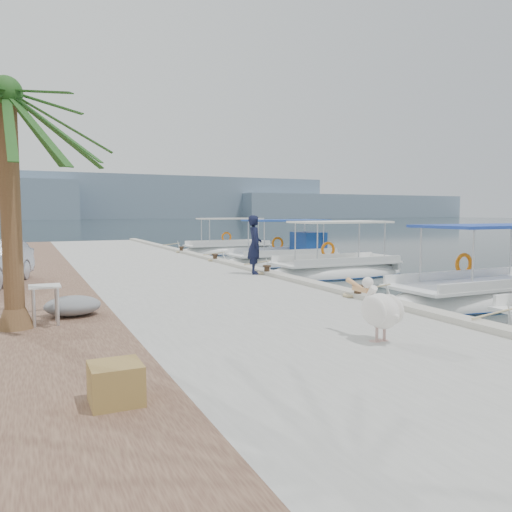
{
  "coord_description": "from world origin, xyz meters",
  "views": [
    {
      "loc": [
        -7.61,
        -13.3,
        2.57
      ],
      "look_at": [
        -1.0,
        0.96,
        1.2
      ],
      "focal_mm": 35.0,
      "sensor_mm": 36.0,
      "label": 1
    }
  ],
  "objects": [
    {
      "name": "folding_table",
      "position": [
        -7.32,
        -3.37,
        1.02
      ],
      "size": [
        0.55,
        0.55,
        0.73
      ],
      "color": "silver",
      "rests_on": "cobblestone_strip"
    },
    {
      "name": "wooden_crate",
      "position": [
        -6.77,
        -7.86,
        0.72
      ],
      "size": [
        0.55,
        0.55,
        0.44
      ],
      "primitive_type": "cube",
      "color": "olive",
      "rests_on": "cobblestone_strip"
    },
    {
      "name": "date_palm",
      "position": [
        -7.83,
        -3.48,
        4.61
      ],
      "size": [
        4.6,
        4.6,
        5.05
      ],
      "color": "brown",
      "rests_on": "cobblestone_strip"
    },
    {
      "name": "cobblestone_strip",
      "position": [
        -8.0,
        5.0,
        0.25
      ],
      "size": [
        4.0,
        40.0,
        0.5
      ],
      "primitive_type": "cube",
      "color": "brown",
      "rests_on": "ground"
    },
    {
      "name": "fishing_caique_d",
      "position": [
        3.91,
        8.2,
        0.2
      ],
      "size": [
        6.43,
        2.44,
        2.83
      ],
      "color": "white",
      "rests_on": "ground"
    },
    {
      "name": "distant_hills",
      "position": [
        29.61,
        201.49,
        7.61
      ],
      "size": [
        330.0,
        60.0,
        18.0
      ],
      "color": "gray",
      "rests_on": "ground"
    },
    {
      "name": "quay_curb",
      "position": [
        -0.22,
        5.0,
        0.56
      ],
      "size": [
        0.44,
        40.0,
        0.12
      ],
      "primitive_type": "cube",
      "color": "#AEAA9A",
      "rests_on": "concrete_quay"
    },
    {
      "name": "fishing_caique_c",
      "position": [
        3.77,
        3.53,
        0.12
      ],
      "size": [
        6.37,
        2.3,
        2.83
      ],
      "color": "white",
      "rests_on": "ground"
    },
    {
      "name": "fisherman",
      "position": [
        -0.6,
        1.93,
        1.49
      ],
      "size": [
        0.67,
        0.83,
        1.98
      ],
      "primitive_type": "imported",
      "rotation": [
        0.0,
        0.0,
        1.26
      ],
      "color": "black",
      "rests_on": "concrete_quay"
    },
    {
      "name": "concrete_quay",
      "position": [
        -3.0,
        5.0,
        0.25
      ],
      "size": [
        6.0,
        40.0,
        0.5
      ],
      "primitive_type": "cube",
      "color": "#9C9C97",
      "rests_on": "ground"
    },
    {
      "name": "ground",
      "position": [
        0.0,
        0.0,
        0.0
      ],
      "size": [
        400.0,
        400.0,
        0.0
      ],
      "primitive_type": "plane",
      "color": "black",
      "rests_on": "ground"
    },
    {
      "name": "fishing_caique_e",
      "position": [
        3.82,
        15.57,
        0.13
      ],
      "size": [
        6.47,
        2.04,
        2.83
      ],
      "color": "white",
      "rests_on": "ground"
    },
    {
      "name": "fishing_caique_b",
      "position": [
        4.31,
        -3.32,
        0.12
      ],
      "size": [
        7.45,
        2.5,
        2.83
      ],
      "color": "white",
      "rests_on": "ground"
    },
    {
      "name": "tarp_bundle",
      "position": [
        -6.79,
        -2.75,
        0.7
      ],
      "size": [
        1.1,
        0.9,
        0.4
      ],
      "primitive_type": "ellipsoid",
      "color": "gray",
      "rests_on": "cobblestone_strip"
    },
    {
      "name": "pelican",
      "position": [
        -2.46,
        -6.95,
        1.02
      ],
      "size": [
        0.45,
        1.28,
        1.01
      ],
      "color": "tan",
      "rests_on": "concrete_quay"
    },
    {
      "name": "mooring_bollards",
      "position": [
        -0.35,
        1.5,
        0.69
      ],
      "size": [
        0.28,
        20.28,
        0.33
      ],
      "color": "black",
      "rests_on": "concrete_quay"
    }
  ]
}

